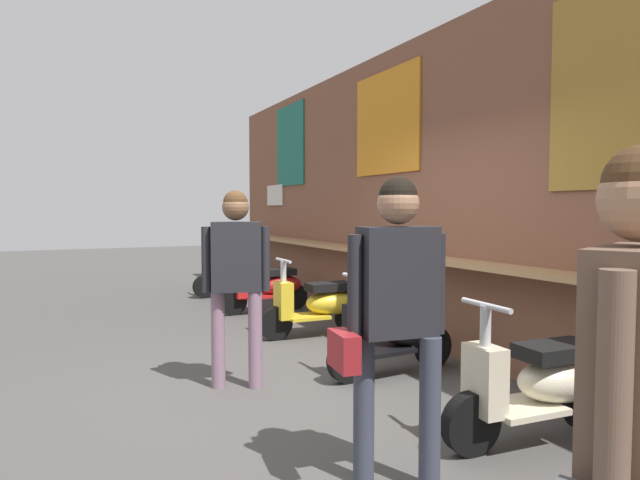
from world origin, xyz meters
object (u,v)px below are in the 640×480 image
scooter_black (400,333)px  shopper_with_handbag (395,298)px  scooter_yellow (320,304)px  scooter_cream (543,384)px  scooter_teal (236,274)px  scooter_red (270,286)px  shopper_browsing (236,266)px  shopper_passing (636,393)px

scooter_black → shopper_with_handbag: 2.26m
scooter_yellow → scooter_cream: bearing=92.0°
scooter_teal → scooter_yellow: size_ratio=1.00×
scooter_yellow → scooter_cream: size_ratio=1.00×
scooter_red → scooter_teal: bearing=-92.3°
shopper_browsing → shopper_with_handbag: bearing=23.6°
scooter_yellow → scooter_red: bearing=-88.0°
scooter_red → scooter_cream: same height
shopper_browsing → shopper_passing: bearing=15.7°
scooter_cream → shopper_passing: (1.66, -1.52, 0.67)m
scooter_yellow → shopper_passing: size_ratio=0.81×
scooter_teal → scooter_black: size_ratio=1.00×
scooter_black → shopper_passing: size_ratio=0.81×
scooter_red → shopper_browsing: shopper_browsing is taller
scooter_cream → shopper_passing: size_ratio=0.81×
scooter_teal → scooter_cream: size_ratio=1.00×
scooter_red → scooter_cream: 5.17m
scooter_teal → scooter_cream: same height
scooter_yellow → shopper_passing: (5.07, -1.52, 0.67)m
scooter_teal → shopper_browsing: shopper_browsing is taller
scooter_red → shopper_passing: bearing=75.1°
scooter_teal → shopper_with_handbag: (6.97, -1.24, 0.68)m
shopper_browsing → shopper_passing: 3.62m
scooter_cream → shopper_browsing: 2.57m
scooter_red → shopper_passing: shopper_passing is taller
scooter_cream → scooter_yellow: bearing=-85.9°
scooter_black → shopper_with_handbag: size_ratio=0.81×
shopper_with_handbag → shopper_passing: bearing=-2.4°
shopper_with_handbag → shopper_browsing: (-2.03, -0.28, 0.00)m
scooter_teal → shopper_browsing: (4.94, -1.52, 0.68)m
scooter_teal → scooter_red: same height
scooter_teal → scooter_black: same height
scooter_black → shopper_with_handbag: (1.76, -1.24, 0.68)m
shopper_browsing → shopper_passing: shopper_passing is taller
scooter_teal → scooter_cream: (6.90, -0.00, 0.00)m
scooter_red → shopper_browsing: (3.21, -1.52, 0.68)m
scooter_yellow → shopper_browsing: size_ratio=0.82×
scooter_yellow → shopper_passing: shopper_passing is taller
scooter_cream → shopper_browsing: size_ratio=0.82×
scooter_black → shopper_passing: shopper_passing is taller
scooter_yellow → shopper_with_handbag: shopper_with_handbag is taller
scooter_red → shopper_with_handbag: (5.24, -1.24, 0.68)m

